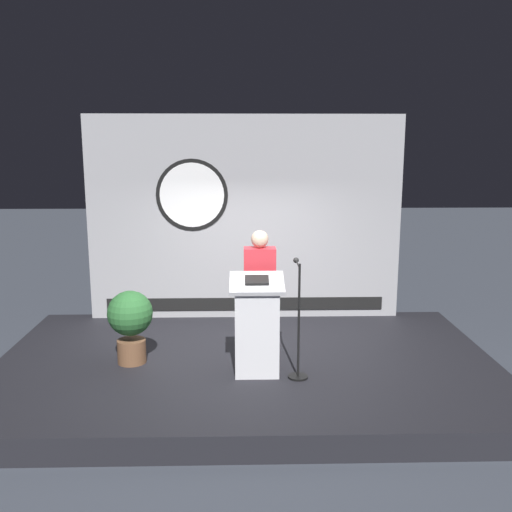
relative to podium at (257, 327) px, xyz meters
The scene contains 7 objects.
ground_plane 1.02m from the podium, 104.80° to the left, with size 40.00×40.00×0.00m, color #383D47.
stage_platform 0.89m from the podium, 104.80° to the left, with size 6.40×4.00×0.30m, color black.
banner_display 2.53m from the podium, 93.58° to the left, with size 4.88×0.12×3.17m.
podium is the anchor object (origin of this frame).
speaker_person 0.55m from the podium, 84.19° to the left, with size 0.40×0.26×1.68m.
microphone_stand 0.50m from the podium, 10.10° to the right, with size 0.24×0.59×1.39m.
potted_plant 1.63m from the podium, 166.30° to the left, with size 0.57×0.57×0.93m.
Camera 1 is at (-0.05, -6.99, 3.04)m, focal length 40.03 mm.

